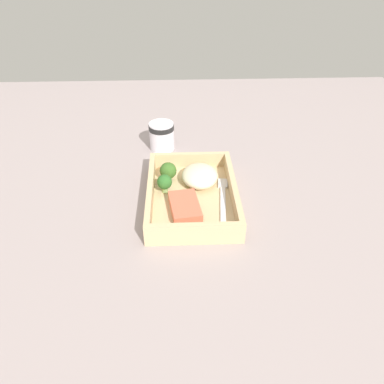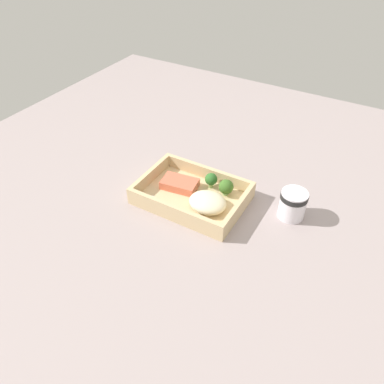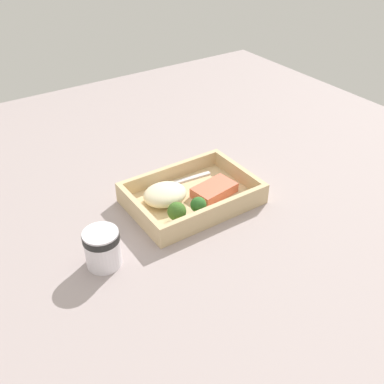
% 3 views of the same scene
% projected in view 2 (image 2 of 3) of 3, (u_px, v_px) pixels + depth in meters
% --- Properties ---
extents(ground_plane, '(1.60, 1.60, 0.02)m').
position_uv_depth(ground_plane, '(192.00, 203.00, 1.00)').
color(ground_plane, '#9E8F8F').
extents(takeout_tray, '(0.28, 0.19, 0.01)m').
position_uv_depth(takeout_tray, '(192.00, 198.00, 0.99)').
color(takeout_tray, '#D0B384').
rests_on(takeout_tray, ground_plane).
extents(tray_rim, '(0.28, 0.19, 0.04)m').
position_uv_depth(tray_rim, '(192.00, 191.00, 0.98)').
color(tray_rim, '#D0B384').
rests_on(tray_rim, takeout_tray).
extents(salmon_fillet, '(0.10, 0.07, 0.02)m').
position_uv_depth(salmon_fillet, '(180.00, 184.00, 1.01)').
color(salmon_fillet, '#DB694C').
rests_on(salmon_fillet, takeout_tray).
extents(mashed_potatoes, '(0.10, 0.08, 0.04)m').
position_uv_depth(mashed_potatoes, '(208.00, 202.00, 0.94)').
color(mashed_potatoes, beige).
rests_on(mashed_potatoes, takeout_tray).
extents(broccoli_floret_1, '(0.03, 0.03, 0.04)m').
position_uv_depth(broccoli_floret_1, '(211.00, 180.00, 1.00)').
color(broccoli_floret_1, '#8BAB63').
rests_on(broccoli_floret_1, takeout_tray).
extents(broccoli_floret_2, '(0.04, 0.04, 0.05)m').
position_uv_depth(broccoli_floret_2, '(226.00, 187.00, 0.98)').
color(broccoli_floret_2, '#76A15E').
rests_on(broccoli_floret_2, takeout_tray).
extents(fork, '(0.16, 0.03, 0.00)m').
position_uv_depth(fork, '(178.00, 211.00, 0.94)').
color(fork, silver).
rests_on(fork, takeout_tray).
extents(paper_cup, '(0.07, 0.07, 0.08)m').
position_uv_depth(paper_cup, '(293.00, 203.00, 0.92)').
color(paper_cup, white).
rests_on(paper_cup, ground_plane).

